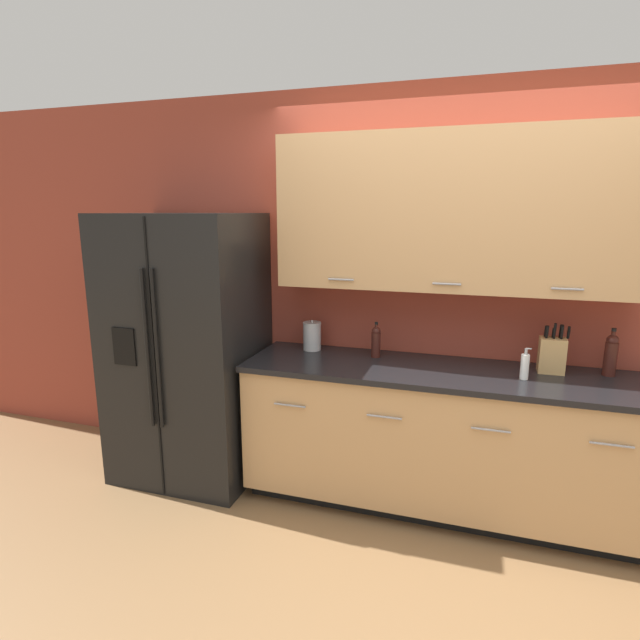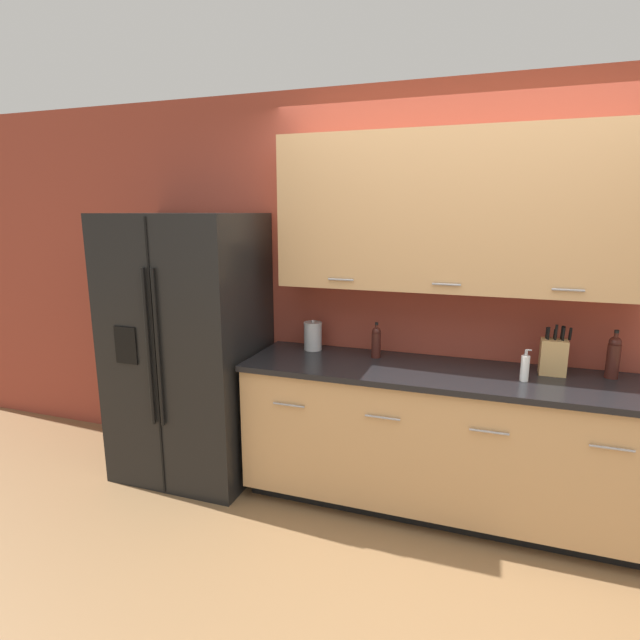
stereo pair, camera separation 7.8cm
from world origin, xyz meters
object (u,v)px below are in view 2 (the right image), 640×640
object	(u,v)px
soap_dispenser	(525,368)
wine_bottle	(613,356)
knife_block	(553,356)
refrigerator	(189,347)
steel_canister	(313,336)
oil_bottle	(376,341)

from	to	relation	value
soap_dispenser	wine_bottle	bearing A→B (deg)	24.75
knife_block	wine_bottle	size ratio (longest dim) A/B	1.08
wine_bottle	soap_dispenser	bearing A→B (deg)	-155.25
refrigerator	wine_bottle	size ratio (longest dim) A/B	6.54
refrigerator	steel_canister	bearing A→B (deg)	15.81
refrigerator	oil_bottle	bearing A→B (deg)	8.57
refrigerator	knife_block	size ratio (longest dim) A/B	6.07
knife_block	steel_canister	distance (m)	1.49
wine_bottle	steel_canister	size ratio (longest dim) A/B	1.34
knife_block	steel_canister	xyz separation A→B (m)	(-1.48, 0.04, -0.01)
knife_block	soap_dispenser	bearing A→B (deg)	-131.69
wine_bottle	oil_bottle	size ratio (longest dim) A/B	1.21
wine_bottle	refrigerator	bearing A→B (deg)	-175.02
refrigerator	wine_bottle	distance (m)	2.63
soap_dispenser	oil_bottle	size ratio (longest dim) A/B	0.79
soap_dispenser	steel_canister	distance (m)	1.35
knife_block	oil_bottle	size ratio (longest dim) A/B	1.30
wine_bottle	oil_bottle	xyz separation A→B (m)	(-1.35, -0.04, -0.02)
steel_canister	refrigerator	bearing A→B (deg)	-164.19
refrigerator	wine_bottle	xyz separation A→B (m)	(2.62, 0.23, 0.12)
refrigerator	knife_block	distance (m)	2.32
wine_bottle	soap_dispenser	world-z (taller)	wine_bottle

